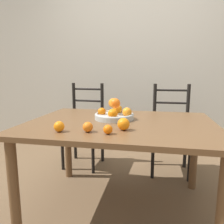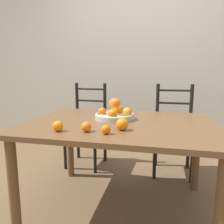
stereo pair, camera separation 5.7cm
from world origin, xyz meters
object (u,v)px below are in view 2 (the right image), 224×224
Objects in this scene: chair_left at (87,126)px; fruit_bowl at (115,113)px; orange_loose_3 at (106,129)px; orange_loose_0 at (58,126)px; orange_loose_2 at (122,124)px; chair_right at (173,131)px; orange_loose_1 at (86,127)px.

fruit_bowl is at bearing -51.27° from chair_left.
fruit_bowl reaches higher than orange_loose_3.
chair_left is at bearing 101.04° from orange_loose_0.
orange_loose_2 is 0.08× the size of chair_right.
chair_left is at bearing 120.79° from orange_loose_2.
fruit_bowl is 5.44× the size of orange_loose_3.
orange_loose_3 is at bearing -84.60° from fruit_bowl.
orange_loose_2 is at bearing 54.74° from orange_loose_3.
orange_loose_2 is 0.08× the size of chair_left.
chair_left is at bearing 125.14° from fruit_bowl.
orange_loose_2 is at bearing -69.93° from fruit_bowl.
chair_right is at bearing 62.44° from orange_loose_1.
chair_right is (0.80, 1.20, -0.30)m from orange_loose_0.
orange_loose_3 is (0.14, -0.02, -0.00)m from orange_loose_1.
fruit_bowl is 0.95m from chair_left.
orange_loose_1 is 1.35m from chair_right.
fruit_bowl is 4.86× the size of orange_loose_1.
orange_loose_0 is at bearing -170.93° from orange_loose_1.
chair_right is (0.61, 1.17, -0.30)m from orange_loose_1.
orange_loose_0 is at bearing -123.55° from chair_right.
chair_left reaches higher than orange_loose_3.
orange_loose_1 is at bearing -117.51° from chair_right.
orange_loose_0 is (-0.28, -0.47, -0.01)m from fruit_bowl.
orange_loose_2 is (0.41, 0.12, 0.01)m from orange_loose_0.
fruit_bowl is 4.66× the size of orange_loose_0.
orange_loose_2 is (0.22, 0.09, 0.01)m from orange_loose_1.
orange_loose_2 is at bearing 22.83° from orange_loose_1.
fruit_bowl is 0.46m from orange_loose_3.
chair_right reaches higher than orange_loose_3.
chair_left is at bearing 115.14° from orange_loose_3.
orange_loose_1 is 0.24m from orange_loose_2.
orange_loose_1 is at bearing -66.64° from chair_left.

